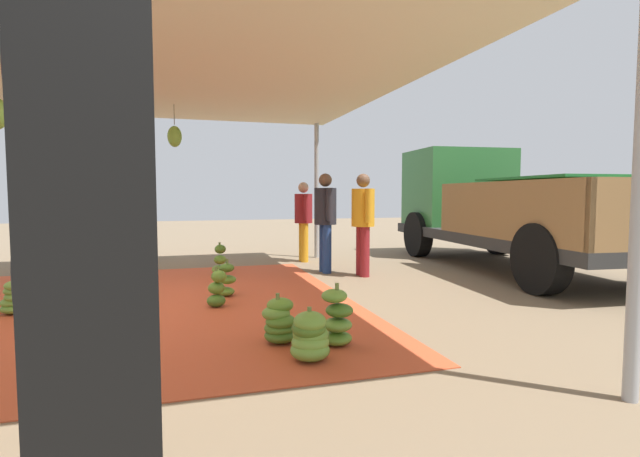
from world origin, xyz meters
The scene contains 16 objects.
ground_plane centered at (0.00, 3.00, 0.00)m, with size 40.00×40.00×0.00m, color #7F6B51.
tarp_orange centered at (0.00, 0.00, 0.01)m, with size 5.90×5.10×0.01m, color #D1512D.
tent_canopy centered at (0.00, -0.10, 2.90)m, with size 8.00×7.00×3.00m.
banana_bunch_0 centered at (2.15, 1.76, 0.25)m, with size 0.42×0.41×0.58m.
banana_bunch_1 centered at (2.44, 1.43, 0.21)m, with size 0.48×0.45×0.45m.
banana_bunch_2 centered at (-0.04, -1.44, 0.19)m, with size 0.40×0.41×0.45m.
banana_bunch_3 centered at (1.91, 1.28, 0.20)m, with size 0.43×0.43×0.47m.
banana_bunch_4 centered at (-0.29, 1.00, 0.21)m, with size 0.29×0.32×0.51m.
banana_bunch_5 centered at (-0.34, -0.60, 0.22)m, with size 0.35×0.37×0.48m.
banana_bunch_7 centered at (-2.11, 1.05, 0.25)m, with size 0.36×0.33×0.56m.
banana_bunch_9 centered at (0.29, 0.83, 0.22)m, with size 0.34×0.32×0.49m.
cargo_truck_main centered at (-1.49, 6.41, 1.17)m, with size 6.30×2.73×2.40m.
worker_0 centered at (-1.30, 3.40, 1.02)m, with size 0.64×0.39×1.75m.
worker_1 centered at (-3.28, 2.87, 0.96)m, with size 0.60×0.37×1.65m.
worker_2 centered at (-1.83, 2.89, 1.03)m, with size 0.65×0.40×1.77m.
speaker_stack centered at (4.36, 0.09, 1.07)m, with size 0.52×0.49×2.13m.
Camera 1 is at (6.16, 0.41, 1.39)m, focal length 26.45 mm.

